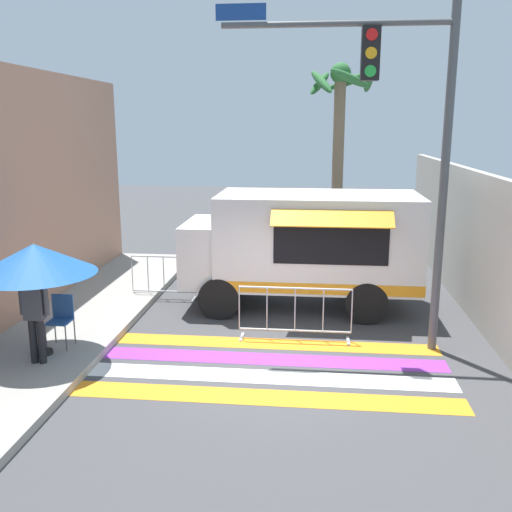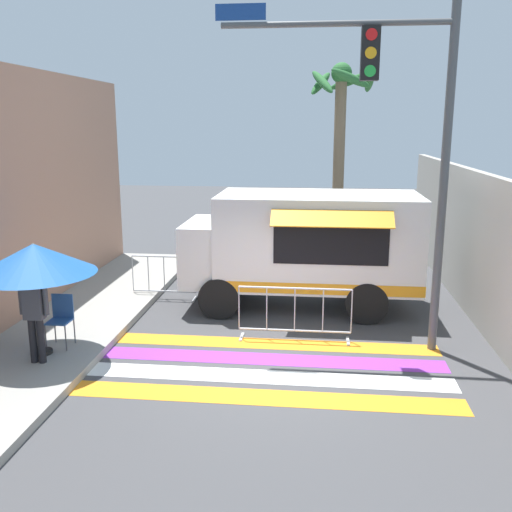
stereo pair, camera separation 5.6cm
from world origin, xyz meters
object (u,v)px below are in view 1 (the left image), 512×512
(vendor_person, at_px, (35,310))
(palm_tree, at_px, (340,127))
(barricade_side, at_px, (164,278))
(food_truck, at_px, (300,243))
(barricade_front, at_px, (295,314))
(folding_chair, at_px, (61,315))
(patio_umbrella, at_px, (34,259))
(traffic_signal_pole, at_px, (403,120))

(vendor_person, distance_m, palm_tree, 10.54)
(vendor_person, bearing_deg, barricade_side, 64.97)
(food_truck, relative_size, barricade_side, 3.33)
(barricade_front, relative_size, palm_tree, 0.38)
(barricade_side, height_order, palm_tree, palm_tree)
(folding_chair, distance_m, palm_tree, 9.97)
(folding_chair, height_order, barricade_side, folding_chair)
(patio_umbrella, height_order, folding_chair, patio_umbrella)
(barricade_front, relative_size, barricade_side, 1.40)
(folding_chair, bearing_deg, barricade_front, 8.21)
(vendor_person, distance_m, barricade_front, 4.87)
(traffic_signal_pole, distance_m, folding_chair, 7.24)
(food_truck, xyz_separation_m, vendor_person, (-4.44, -4.15, -0.43))
(folding_chair, distance_m, barricade_front, 4.50)
(patio_umbrella, distance_m, barricade_front, 5.00)
(palm_tree, bearing_deg, vendor_person, -122.71)
(folding_chair, bearing_deg, traffic_signal_pole, 2.26)
(traffic_signal_pole, xyz_separation_m, barricade_side, (-5.21, 2.62, -3.79))
(food_truck, height_order, folding_chair, food_truck)
(patio_umbrella, xyz_separation_m, barricade_side, (1.22, 3.99, -1.40))
(folding_chair, bearing_deg, patio_umbrella, -119.60)
(traffic_signal_pole, distance_m, palm_tree, 6.80)
(traffic_signal_pole, relative_size, barricade_side, 3.92)
(patio_umbrella, xyz_separation_m, folding_chair, (0.19, 0.45, -1.19))
(vendor_person, bearing_deg, barricade_front, 12.78)
(vendor_person, xyz_separation_m, barricade_side, (1.10, 4.38, -0.60))
(food_truck, height_order, traffic_signal_pole, traffic_signal_pole)
(folding_chair, bearing_deg, palm_tree, 48.73)
(vendor_person, relative_size, palm_tree, 0.29)
(barricade_side, bearing_deg, patio_umbrella, -106.97)
(barricade_side, bearing_deg, barricade_front, -36.08)
(patio_umbrella, distance_m, palm_tree, 10.09)
(food_truck, bearing_deg, folding_chair, -142.80)
(traffic_signal_pole, distance_m, patio_umbrella, 6.99)
(food_truck, height_order, palm_tree, palm_tree)
(vendor_person, height_order, barricade_front, vendor_person)
(traffic_signal_pole, bearing_deg, barricade_front, 174.11)
(palm_tree, bearing_deg, barricade_side, -136.63)
(folding_chair, xyz_separation_m, barricade_front, (4.36, 1.12, -0.19))
(vendor_person, xyz_separation_m, palm_tree, (5.46, 8.50, 3.03))
(barricade_front, bearing_deg, barricade_side, 143.92)
(barricade_side, bearing_deg, folding_chair, -106.12)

